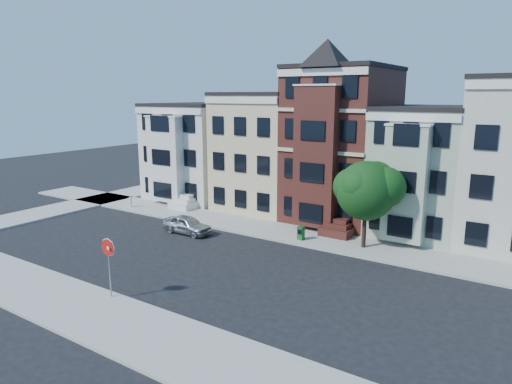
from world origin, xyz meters
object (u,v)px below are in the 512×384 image
Objects in this scene: street_tree at (366,195)px; stop_sign at (109,264)px; newspaper_box at (301,233)px; parked_car at (187,225)px; fire_hydrant at (131,203)px.

stop_sign is at bearing -118.78° from street_tree.
newspaper_box is 13.95m from stop_sign.
parked_car is at bearing -152.70° from newspaper_box.
street_tree is 2.06× the size of stop_sign.
fire_hydrant is (-9.30, 2.85, -0.14)m from parked_car.
stop_sign is at bearing -44.45° from fire_hydrant.
parked_car reaches higher than newspaper_box.
parked_car is 8.48m from newspaper_box.
street_tree is 13.12m from parked_car.
stop_sign is at bearing -157.41° from parked_car.
parked_car is at bearing 132.90° from stop_sign.
parked_car is at bearing -17.01° from fire_hydrant.
street_tree is at bearing 19.32° from newspaper_box.
parked_car is 5.24× the size of fire_hydrant.
street_tree is 7.63× the size of newspaper_box.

